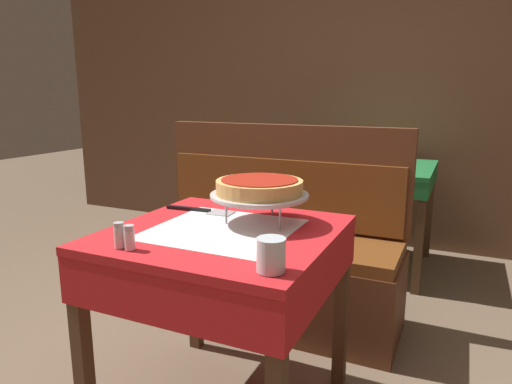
% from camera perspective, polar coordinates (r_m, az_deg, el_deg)
% --- Properties ---
extents(dining_table_front, '(0.77, 0.77, 0.73)m').
position_cam_1_polar(dining_table_front, '(1.66, -4.07, -8.37)').
color(dining_table_front, red).
rests_on(dining_table_front, ground_plane).
extents(dining_table_rear, '(0.79, 0.79, 0.73)m').
position_cam_1_polar(dining_table_rear, '(3.24, 14.33, 1.78)').
color(dining_table_rear, '#1E6B33').
rests_on(dining_table_rear, ground_plane).
extents(booth_bench, '(1.38, 0.47, 1.04)m').
position_cam_1_polar(booth_bench, '(2.49, 1.82, -8.66)').
color(booth_bench, brown).
rests_on(booth_bench, ground_plane).
extents(back_wall_panel, '(6.00, 0.04, 2.40)m').
position_cam_1_polar(back_wall_panel, '(3.77, 13.48, 11.86)').
color(back_wall_panel, brown).
rests_on(back_wall_panel, ground_plane).
extents(pizza_pan_stand, '(0.36, 0.36, 0.11)m').
position_cam_1_polar(pizza_pan_stand, '(1.67, 0.43, -0.54)').
color(pizza_pan_stand, '#ADADB2').
rests_on(pizza_pan_stand, dining_table_front).
extents(deep_dish_pizza, '(0.32, 0.32, 0.05)m').
position_cam_1_polar(deep_dish_pizza, '(1.66, 0.43, 0.71)').
color(deep_dish_pizza, tan).
rests_on(deep_dish_pizza, pizza_pan_stand).
extents(pizza_server, '(0.30, 0.09, 0.01)m').
position_cam_1_polar(pizza_server, '(1.87, -6.86, -2.29)').
color(pizza_server, '#BCBCC1').
rests_on(pizza_server, dining_table_front).
extents(water_glass_near, '(0.08, 0.08, 0.09)m').
position_cam_1_polar(water_glass_near, '(1.23, 1.90, -7.85)').
color(water_glass_near, silver).
rests_on(water_glass_near, dining_table_front).
extents(salt_shaker, '(0.03, 0.03, 0.08)m').
position_cam_1_polar(salt_shaker, '(1.48, -16.71, -5.21)').
color(salt_shaker, silver).
rests_on(salt_shaker, dining_table_front).
extents(pepper_shaker, '(0.03, 0.03, 0.08)m').
position_cam_1_polar(pepper_shaker, '(1.45, -15.53, -5.52)').
color(pepper_shaker, silver).
rests_on(pepper_shaker, dining_table_front).
extents(condiment_caddy, '(0.11, 0.11, 0.19)m').
position_cam_1_polar(condiment_caddy, '(3.24, 13.83, 4.36)').
color(condiment_caddy, black).
rests_on(condiment_caddy, dining_table_rear).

